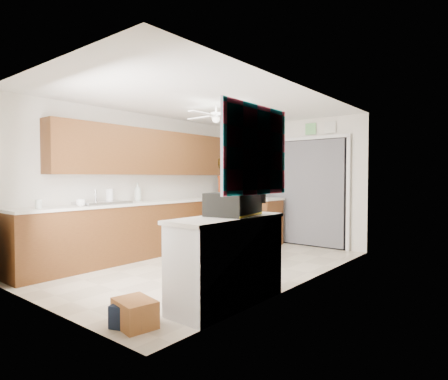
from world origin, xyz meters
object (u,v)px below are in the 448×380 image
Objects in this scene: cup at (81,203)px; cardboard_box at (135,313)px; paper_towel_roll at (110,196)px; dog at (258,248)px; man at (228,204)px; microwave at (231,189)px; suitcase at (233,204)px; navy_crate at (133,314)px; soap_bottle at (138,192)px.

cup is 0.33× the size of cardboard_box.
paper_towel_roll is 2.53m from dog.
cup is 0.68m from paper_towel_roll.
cardboard_box is at bearing -151.45° from man.
microwave is at bearing 120.86° from dog.
microwave is 0.90× the size of dog.
suitcase is (2.47, 0.38, 0.07)m from cup.
suitcase is at bearing 76.54° from navy_crate.
cardboard_box is at bearing -96.40° from dog.
soap_bottle is at bearing 161.53° from microwave.
soap_bottle is 1.63m from man.
cup is 0.22× the size of suitcase.
microwave is 4.14× the size of cup.
cardboard_box is 0.03m from navy_crate.
navy_crate is (2.20, -0.76, -0.89)m from cup.
microwave is 2.45m from soap_bottle.
cup is at bearing -76.34° from soap_bottle.
suitcase is 2.09m from dog.
microwave is 1.65× the size of soap_bottle.
cup is at bearing 178.39° from suitcase.
cardboard_box is at bearing -29.56° from paper_towel_roll.
paper_towel_roll is 2.73m from suitcase.
navy_crate is (-0.02, 0.00, -0.02)m from cardboard_box.
paper_towel_roll is 0.39× the size of dog.
suitcase is at bearing -17.31° from soap_bottle.
navy_crate is at bearing 180.00° from cardboard_box.
dog is at bearing -146.42° from microwave.
cardboard_box is (2.46, -1.40, -0.93)m from paper_towel_roll.
cup is (0.16, -3.69, -0.10)m from microwave.
suitcase is (2.63, -3.31, -0.02)m from microwave.
navy_crate is at bearing -19.04° from cup.
man reaches higher than navy_crate.
cardboard_box is (2.22, -0.76, -0.87)m from cup.
soap_bottle reaches higher than paper_towel_roll.
navy_crate is at bearing -96.85° from dog.
suitcase is 0.34× the size of man.
paper_towel_roll is at bearing -84.04° from soap_bottle.
microwave reaches higher than paper_towel_roll.
microwave is 2.55m from dog.
paper_towel_roll is (-0.24, 0.64, 0.06)m from cup.
navy_crate is 3.67m from man.
cup is 0.38× the size of navy_crate.
paper_towel_roll is at bearing 163.39° from microwave.
suitcase is at bearing 8.75° from cup.
cardboard_box is (2.38, -4.45, -0.96)m from microwave.
navy_crate is at bearing -167.17° from microwave.
soap_bottle is 0.94× the size of navy_crate.
man is 2.95× the size of dog.
suitcase reaches higher than navy_crate.
man is at bearing 51.25° from soap_bottle.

